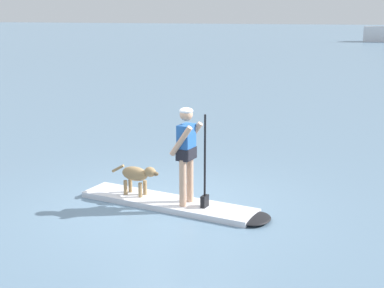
{
  "coord_description": "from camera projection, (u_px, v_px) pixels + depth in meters",
  "views": [
    {
      "loc": [
        4.28,
        -7.9,
        3.26
      ],
      "look_at": [
        0.0,
        1.0,
        0.9
      ],
      "focal_mm": 50.4,
      "sensor_mm": 36.0,
      "label": 1
    }
  ],
  "objects": [
    {
      "name": "ground_plane",
      "position": [
        167.0,
        205.0,
        9.49
      ],
      "size": [
        400.0,
        400.0,
        0.0
      ],
      "primitive_type": "plane",
      "color": "slate"
    },
    {
      "name": "dog",
      "position": [
        137.0,
        175.0,
        9.66
      ],
      "size": [
        0.99,
        0.24,
        0.56
      ],
      "color": "#997A51",
      "rests_on": "paddleboard"
    },
    {
      "name": "person_paddler",
      "position": [
        187.0,
        149.0,
        9.06
      ],
      "size": [
        0.61,
        0.48,
        1.68
      ],
      "color": "tan",
      "rests_on": "paddleboard"
    },
    {
      "name": "paddleboard",
      "position": [
        179.0,
        205.0,
        9.38
      ],
      "size": [
        3.54,
        0.81,
        0.1
      ],
      "color": "silver",
      "rests_on": "ground_plane"
    }
  ]
}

